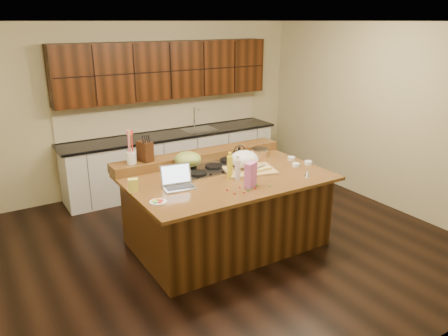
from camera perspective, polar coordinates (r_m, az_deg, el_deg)
room at (r=5.18m, az=0.29°, el=3.52°), size 5.52×5.02×2.72m
island at (r=5.48m, az=0.27°, el=-5.46°), size 2.40×1.60×0.92m
back_ledge at (r=5.87m, az=-3.31°, el=1.56°), size 2.40×0.30×0.12m
cooktop at (r=5.55m, az=-1.35°, el=0.08°), size 0.92×0.52×0.05m
back_counter at (r=7.31m, az=-6.92°, el=4.95°), size 3.70×0.66×2.40m
kettle at (r=5.55m, az=2.00°, el=1.44°), size 0.25×0.25×0.19m
green_bowl at (r=5.48m, az=-4.75°, el=1.14°), size 0.41×0.41×0.19m
laptop at (r=4.95m, az=-6.08°, el=-1.73°), size 0.39×0.33×0.25m
oil_bottle at (r=5.19m, az=0.76°, el=0.13°), size 0.08×0.08×0.27m
vinegar_bottle at (r=5.12m, az=1.78°, el=-0.24°), size 0.08×0.08×0.25m
wooden_tray at (r=5.47m, az=2.83°, el=0.83°), size 0.71×0.59×0.25m
ramekin_a at (r=5.70m, az=9.40°, el=0.40°), size 0.12×0.12×0.04m
ramekin_b at (r=5.81m, az=10.95°, el=0.68°), size 0.12×0.12×0.04m
ramekin_c at (r=5.95m, az=8.79°, el=1.25°), size 0.11×0.11×0.04m
strainer_bowl at (r=6.07m, az=4.71°, el=1.96°), size 0.29×0.29×0.09m
kitchen_timer at (r=5.37m, az=10.86°, el=-0.69°), size 0.08×0.08×0.07m
pink_bag at (r=4.91m, az=3.50°, el=-0.89°), size 0.17×0.14×0.29m
candy_plate at (r=4.58m, az=-8.62°, el=-4.41°), size 0.20×0.20×0.01m
package_box at (r=4.89m, az=-11.77°, el=-2.23°), size 0.12×0.10×0.15m
utensil_crock at (r=5.47m, az=-12.00°, el=1.31°), size 0.15×0.15×0.14m
knife_block at (r=5.51m, az=-10.27°, el=2.15°), size 0.17×0.23×0.25m
gumdrop_0 at (r=4.92m, az=2.10°, el=-2.50°), size 0.02×0.02×0.02m
gumdrop_1 at (r=4.87m, az=3.48°, el=-2.73°), size 0.02×0.02×0.02m
gumdrop_2 at (r=4.77m, az=2.65°, el=-3.21°), size 0.02×0.02×0.02m
gumdrop_3 at (r=4.83m, az=3.12°, el=-2.94°), size 0.02×0.02×0.02m
gumdrop_4 at (r=4.73m, az=1.39°, el=-3.36°), size 0.02×0.02×0.02m
gumdrop_5 at (r=4.97m, az=5.99°, el=-2.37°), size 0.02×0.02×0.02m
gumdrop_6 at (r=4.89m, az=4.10°, el=-2.65°), size 0.02×0.02×0.02m
gumdrop_7 at (r=4.99m, az=4.26°, el=-2.21°), size 0.02×0.02×0.02m
gumdrop_8 at (r=4.84m, az=0.45°, el=-2.87°), size 0.02×0.02×0.02m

